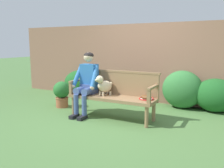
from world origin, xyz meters
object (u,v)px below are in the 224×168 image
Objects in this scene: person_seated at (87,81)px; potted_plant at (62,93)px; tennis_racket at (147,98)px; garden_bench at (112,99)px; baseball_glove at (146,97)px; dog_on_bench at (104,85)px.

person_seated is 2.14× the size of potted_plant.
tennis_racket is at bearing -2.82° from potted_plant.
person_seated reaches higher than garden_bench.
tennis_racket is 2.61× the size of baseball_glove.
potted_plant is (-1.46, 0.21, -0.05)m from garden_bench.
person_seated is at bearing -153.82° from baseball_glove.
garden_bench is 1.35× the size of person_seated.
garden_bench is 0.33m from dog_on_bench.
tennis_racket is 0.93× the size of potted_plant.
tennis_racket is (1.29, 0.12, -0.26)m from person_seated.
garden_bench is 0.72m from tennis_racket.
dog_on_bench is at bearing -9.42° from potted_plant.
dog_on_bench is 0.72× the size of tennis_racket.
tennis_racket is 2.18m from potted_plant.
tennis_racket is (0.89, 0.11, -0.20)m from dog_on_bench.
baseball_glove is 0.36× the size of potted_plant.
person_seated is 6.02× the size of baseball_glove.
tennis_racket is at bearing 8.34° from garden_bench.
garden_bench is 0.67m from person_seated.
garden_bench is at bearing -8.17° from potted_plant.
potted_plant is (-2.17, 0.11, -0.12)m from tennis_racket.
person_seated reaches higher than baseball_glove.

